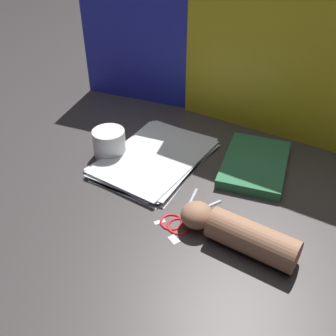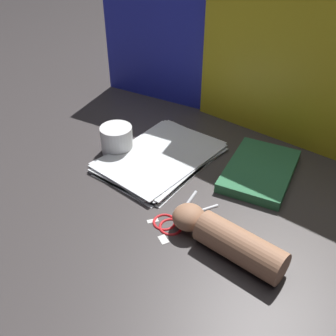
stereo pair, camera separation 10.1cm
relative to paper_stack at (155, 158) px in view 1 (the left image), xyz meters
The scene contains 10 objects.
ground_plane 0.13m from the paper_stack, 36.73° to the right, with size 6.00×6.00×0.00m, color #3D3838.
backdrop_panel_left 0.41m from the paper_stack, 106.03° to the left, with size 0.78×0.18×0.45m.
backdrop_panel_center 0.50m from the paper_stack, 51.39° to the left, with size 0.72×0.05×0.54m.
paper_stack is the anchor object (origin of this frame).
book_closed 0.28m from the paper_stack, 26.44° to the left, with size 0.23×0.29×0.03m.
scissors 0.25m from the paper_stack, 40.48° to the right, with size 0.10×0.18×0.01m.
hand_forearm 0.38m from the paper_stack, 25.90° to the right, with size 0.27×0.08×0.07m.
paper_scrap_near 0.25m from the paper_stack, 52.41° to the right, with size 0.02×0.03×0.00m.
paper_scrap_mid 0.31m from the paper_stack, 47.06° to the right, with size 0.03×0.03×0.00m.
mug 0.14m from the paper_stack, 157.94° to the right, with size 0.09×0.09×0.08m.
Camera 1 is at (0.44, -0.67, 0.66)m, focal length 42.00 mm.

